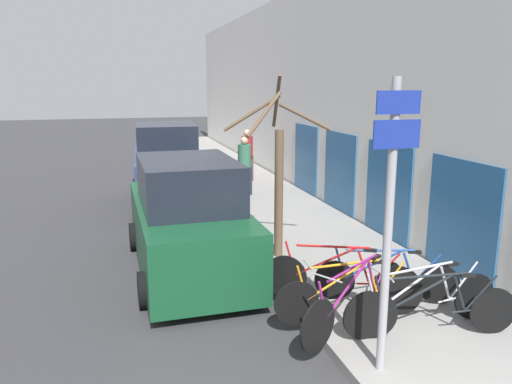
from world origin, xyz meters
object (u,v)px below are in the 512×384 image
object	(u,v)px
bicycle_5	(340,278)
pedestrian_far	(244,161)
bicycle_0	(434,309)
street_tree	(277,174)
signpost	(389,217)
bicycle_4	(386,279)
bicycle_2	(357,300)
bicycle_3	(351,295)
parked_car_0	(188,221)
pedestrian_near	(247,151)
bicycle_1	(423,301)
parked_car_1	(167,169)

from	to	relation	value
bicycle_5	pedestrian_far	xyz separation A→B (m)	(0.53, 8.00, 0.64)
bicycle_0	bicycle_5	distance (m)	1.54
bicycle_0	street_tree	world-z (taller)	street_tree
signpost	bicycle_4	distance (m)	2.53
signpost	bicycle_4	bearing A→B (deg)	58.25
bicycle_0	pedestrian_far	distance (m)	9.35
bicycle_2	bicycle_5	world-z (taller)	bicycle_2
bicycle_3	parked_car_0	bearing A→B (deg)	37.09
signpost	pedestrian_near	world-z (taller)	signpost
pedestrian_near	bicycle_5	bearing A→B (deg)	-107.67
bicycle_4	street_tree	world-z (taller)	street_tree
bicycle_4	street_tree	size ratio (longest dim) A/B	0.59
bicycle_1	bicycle_2	distance (m)	0.92
bicycle_0	parked_car_0	size ratio (longest dim) A/B	0.48
pedestrian_near	bicycle_3	bearing A→B (deg)	-107.83
signpost	bicycle_2	distance (m)	1.86
bicycle_2	pedestrian_far	distance (m)	8.84
bicycle_1	parked_car_1	world-z (taller)	parked_car_1
signpost	bicycle_4	size ratio (longest dim) A/B	1.65
bicycle_0	pedestrian_far	xyz separation A→B (m)	(-0.26, 9.32, 0.65)
bicycle_1	street_tree	distance (m)	3.82
bicycle_1	pedestrian_near	bearing A→B (deg)	-5.73
bicycle_1	bicycle_3	size ratio (longest dim) A/B	1.09
pedestrian_far	pedestrian_near	bearing A→B (deg)	92.32
parked_car_0	pedestrian_near	xyz separation A→B (m)	(3.21, 7.65, 0.21)
bicycle_3	bicycle_5	distance (m)	0.58
bicycle_0	bicycle_2	xyz separation A→B (m)	(-0.90, 0.53, 0.02)
bicycle_3	parked_car_1	distance (m)	8.56
bicycle_1	bicycle_4	world-z (taller)	bicycle_1
parked_car_0	bicycle_1	bearing A→B (deg)	-52.33
bicycle_1	bicycle_2	world-z (taller)	bicycle_2
bicycle_5	street_tree	distance (m)	2.70
bicycle_5	parked_car_0	distance (m)	3.22
bicycle_3	street_tree	world-z (taller)	street_tree
bicycle_2	parked_car_0	size ratio (longest dim) A/B	0.46
pedestrian_far	parked_car_0	bearing A→B (deg)	-95.37
bicycle_5	street_tree	world-z (taller)	street_tree
pedestrian_far	street_tree	distance (m)	5.72
bicycle_0	bicycle_3	world-z (taller)	bicycle_0
bicycle_1	bicycle_3	distance (m)	1.00
bicycle_0	parked_car_0	xyz separation A→B (m)	(-2.82, 3.77, 0.45)
signpost	parked_car_1	xyz separation A→B (m)	(-1.54, 9.64, -0.98)
bicycle_2	bicycle_4	distance (m)	1.06
bicycle_1	pedestrian_near	xyz separation A→B (m)	(0.41, 11.19, 0.65)
bicycle_1	bicycle_5	world-z (taller)	bicycle_5
signpost	parked_car_0	world-z (taller)	signpost
parked_car_0	pedestrian_near	distance (m)	8.29
bicycle_4	pedestrian_far	size ratio (longest dim) A/B	1.17
bicycle_2	street_tree	xyz separation A→B (m)	(-0.15, 3.17, 1.26)
pedestrian_far	parked_car_1	bearing A→B (deg)	-155.42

